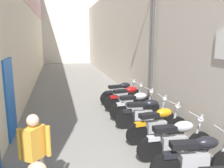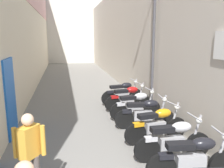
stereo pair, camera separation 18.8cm
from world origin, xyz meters
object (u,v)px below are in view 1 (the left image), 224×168
object	(u,v)px
motorcycle_eighth	(121,92)
pedestrian_mid_alley	(35,152)
motorcycle_seventh	(127,97)
motorcycle_fifth	(145,112)
motorcycle_third	(176,138)
motorcycle_sixth	(136,104)
street_lamp	(150,34)
motorcycle_second	(197,156)
motorcycle_fourth	(158,123)

from	to	relation	value
motorcycle_eighth	pedestrian_mid_alley	size ratio (longest dim) A/B	1.17
motorcycle_seventh	motorcycle_fifth	bearing A→B (deg)	-90.00
motorcycle_third	pedestrian_mid_alley	size ratio (longest dim) A/B	1.18
motorcycle_sixth	street_lamp	bearing A→B (deg)	39.08
motorcycle_sixth	street_lamp	xyz separation A→B (m)	(0.70, 0.57, 2.37)
motorcycle_sixth	motorcycle_eighth	distance (m)	1.82
motorcycle_third	pedestrian_mid_alley	bearing A→B (deg)	-165.95
motorcycle_fifth	motorcycle_third	bearing A→B (deg)	-90.00
motorcycle_third	motorcycle_seventh	world-z (taller)	same
motorcycle_third	motorcycle_second	bearing A→B (deg)	-90.00
pedestrian_mid_alley	street_lamp	xyz separation A→B (m)	(3.69, 4.11, 1.96)
motorcycle_second	street_lamp	size ratio (longest dim) A/B	0.37
motorcycle_third	motorcycle_fourth	world-z (taller)	same
motorcycle_fifth	motorcycle_eighth	size ratio (longest dim) A/B	1.01
motorcycle_third	motorcycle_fifth	distance (m)	1.90
motorcycle_seventh	pedestrian_mid_alley	xyz separation A→B (m)	(-2.98, -4.53, 0.42)
motorcycle_fourth	motorcycle_sixth	xyz separation A→B (m)	(0.00, 1.83, 0.00)
motorcycle_third	pedestrian_mid_alley	xyz separation A→B (m)	(-2.98, -0.75, 0.42)
motorcycle_fourth	street_lamp	distance (m)	3.45
motorcycle_fourth	motorcycle_seventh	distance (m)	2.83
motorcycle_sixth	motorcycle_seventh	world-z (taller)	same
motorcycle_fourth	motorcycle_eighth	distance (m)	3.65
motorcycle_third	motorcycle_seventh	size ratio (longest dim) A/B	1.00
motorcycle_fourth	motorcycle_fifth	size ratio (longest dim) A/B	1.00
motorcycle_fourth	motorcycle_seventh	bearing A→B (deg)	90.00
motorcycle_second	motorcycle_sixth	distance (m)	3.62
pedestrian_mid_alley	motorcycle_second	bearing A→B (deg)	-1.56
motorcycle_second	pedestrian_mid_alley	size ratio (longest dim) A/B	1.18
motorcycle_seventh	motorcycle_third	bearing A→B (deg)	-90.00
motorcycle_fifth	motorcycle_sixth	size ratio (longest dim) A/B	1.00
motorcycle_third	motorcycle_fifth	bearing A→B (deg)	90.00
motorcycle_fourth	motorcycle_sixth	world-z (taller)	same
motorcycle_third	motorcycle_fourth	xyz separation A→B (m)	(-0.00, 0.96, 0.00)
motorcycle_fourth	motorcycle_second	bearing A→B (deg)	-90.00
motorcycle_third	motorcycle_fifth	xyz separation A→B (m)	(-0.00, 1.90, 0.00)
motorcycle_fifth	motorcycle_sixth	xyz separation A→B (m)	(0.00, 0.89, 0.00)
motorcycle_second	motorcycle_fourth	bearing A→B (deg)	90.00
motorcycle_eighth	street_lamp	bearing A→B (deg)	-60.57
motorcycle_fifth	motorcycle_eighth	distance (m)	2.71
motorcycle_fifth	motorcycle_sixth	distance (m)	0.89
motorcycle_eighth	pedestrian_mid_alley	xyz separation A→B (m)	(-2.98, -5.36, 0.42)
motorcycle_seventh	street_lamp	distance (m)	2.51
motorcycle_second	motorcycle_sixth	bearing A→B (deg)	90.00
motorcycle_sixth	motorcycle_second	bearing A→B (deg)	-90.00
motorcycle_eighth	motorcycle_fourth	bearing A→B (deg)	-90.00
motorcycle_second	motorcycle_seventh	xyz separation A→B (m)	(-0.00, 4.61, 0.00)
motorcycle_third	motorcycle_sixth	size ratio (longest dim) A/B	1.00
street_lamp	motorcycle_fourth	bearing A→B (deg)	-106.33
street_lamp	motorcycle_seventh	bearing A→B (deg)	148.99
motorcycle_fifth	street_lamp	bearing A→B (deg)	64.29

